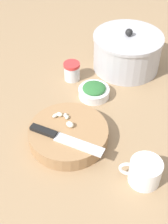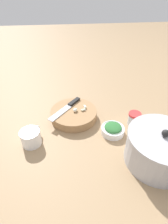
% 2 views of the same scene
% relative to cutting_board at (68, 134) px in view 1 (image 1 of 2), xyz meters
% --- Properties ---
extents(ground_plane, '(5.00, 5.00, 0.00)m').
position_rel_cutting_board_xyz_m(ground_plane, '(-0.06, 0.08, -0.02)').
color(ground_plane, '#997A56').
extents(cutting_board, '(0.25, 0.25, 0.05)m').
position_rel_cutting_board_xyz_m(cutting_board, '(0.00, 0.00, 0.00)').
color(cutting_board, '#9E754C').
rests_on(cutting_board, ground_plane).
extents(chef_knife, '(0.18, 0.20, 0.01)m').
position_rel_cutting_board_xyz_m(chef_knife, '(0.03, -0.03, 0.03)').
color(chef_knife, black).
rests_on(chef_knife, cutting_board).
extents(garlic_cloves, '(0.08, 0.06, 0.02)m').
position_rel_cutting_board_xyz_m(garlic_cloves, '(-0.04, -0.00, 0.03)').
color(garlic_cloves, '#E7ECCA').
rests_on(garlic_cloves, cutting_board).
extents(herb_bowl, '(0.11, 0.11, 0.05)m').
position_rel_cutting_board_xyz_m(herb_bowl, '(-0.18, 0.14, -0.00)').
color(herb_bowl, white).
rests_on(herb_bowl, ground_plane).
extents(spice_jar, '(0.06, 0.06, 0.07)m').
position_rel_cutting_board_xyz_m(spice_jar, '(-0.30, 0.09, 0.01)').
color(spice_jar, silver).
rests_on(spice_jar, ground_plane).
extents(coffee_mug, '(0.09, 0.11, 0.07)m').
position_rel_cutting_board_xyz_m(coffee_mug, '(0.20, 0.16, 0.01)').
color(coffee_mug, white).
rests_on(coffee_mug, ground_plane).
extents(stock_pot, '(0.27, 0.27, 0.17)m').
position_rel_cutting_board_xyz_m(stock_pot, '(-0.32, 0.32, 0.05)').
color(stock_pot, '#B2B2B7').
rests_on(stock_pot, ground_plane).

